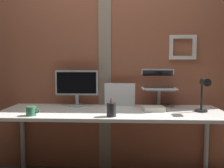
% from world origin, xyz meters
% --- Properties ---
extents(brick_wall_back, '(3.54, 0.16, 2.33)m').
position_xyz_m(brick_wall_back, '(0.00, 0.44, 1.16)').
color(brick_wall_back, '#9E563D').
rests_on(brick_wall_back, ground_plane).
extents(desk, '(2.15, 0.69, 0.73)m').
position_xyz_m(desk, '(0.04, 0.04, 0.67)').
color(desk, white).
rests_on(desk, ground_plane).
extents(monitor, '(0.45, 0.18, 0.38)m').
position_xyz_m(monitor, '(-0.34, 0.26, 0.96)').
color(monitor, '#ADB2B7').
rests_on(monitor, desk).
extents(laptop_stand, '(0.28, 0.22, 0.19)m').
position_xyz_m(laptop_stand, '(0.53, 0.26, 0.86)').
color(laptop_stand, gray).
rests_on(laptop_stand, desk).
extents(laptop, '(0.35, 0.27, 0.21)m').
position_xyz_m(laptop, '(0.53, 0.33, 0.98)').
color(laptop, white).
rests_on(laptop, laptop_stand).
extents(whiteboard_panel, '(0.32, 0.06, 0.25)m').
position_xyz_m(whiteboard_panel, '(0.12, 0.28, 0.85)').
color(whiteboard_panel, white).
rests_on(whiteboard_panel, desk).
extents(desk_lamp, '(0.12, 0.20, 0.32)m').
position_xyz_m(desk_lamp, '(0.90, -0.02, 0.93)').
color(desk_lamp, black).
rests_on(desk_lamp, desk).
extents(pen_cup, '(0.08, 0.08, 0.17)m').
position_xyz_m(pen_cup, '(0.06, -0.21, 0.79)').
color(pen_cup, '#262628').
rests_on(pen_cup, desk).
extents(coffee_mug, '(0.12, 0.08, 0.08)m').
position_xyz_m(coffee_mug, '(-0.65, -0.21, 0.77)').
color(coffee_mug, '#33724C').
rests_on(coffee_mug, desk).
extents(paper_clutter_stack, '(0.22, 0.16, 0.04)m').
position_xyz_m(paper_clutter_stack, '(0.45, 0.04, 0.75)').
color(paper_clutter_stack, silver).
rests_on(paper_clutter_stack, desk).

